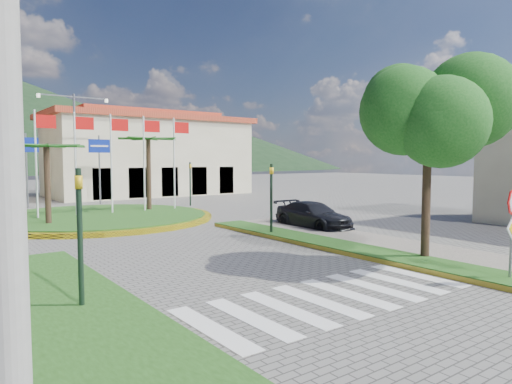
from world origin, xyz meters
TOP-DOWN VIEW (x-y plane):
  - ground at (0.00, 0.00)m, footprint 160.00×160.00m
  - verge_right at (4.80, 2.00)m, footprint 1.60×28.00m
  - median_left at (-6.50, 6.00)m, footprint 5.00×14.00m
  - crosswalk at (0.00, 4.00)m, footprint 8.00×3.00m
  - roundabout_island at (0.00, 22.00)m, footprint 12.70×12.70m
  - deciduous_tree at (5.50, 5.00)m, footprint 3.60×3.60m
  - traffic_light_left at (-5.20, 6.50)m, footprint 0.15×0.18m
  - traffic_light_right at (4.50, 12.00)m, footprint 0.15×0.18m
  - traffic_light_far at (8.00, 26.00)m, footprint 0.18×0.15m
  - direction_sign_west at (-2.00, 30.97)m, footprint 1.60×0.14m
  - direction_sign_east at (3.00, 30.97)m, footprint 1.60×0.14m
  - street_lamp_centre at (1.00, 30.00)m, footprint 4.80×0.16m
  - building_right at (10.00, 38.00)m, footprint 19.08×9.54m
  - hill_far_mid at (15.00, 160.00)m, footprint 180.00×180.00m
  - hill_far_east at (70.00, 135.00)m, footprint 120.00×120.00m
  - car_dark_b at (4.18, 35.25)m, footprint 4.37×2.19m
  - car_side_right at (7.50, 12.46)m, footprint 1.94×4.53m

SIDE VIEW (x-z plane):
  - ground at x=0.00m, z-range 0.00..0.00m
  - crosswalk at x=0.00m, z-range 0.00..0.01m
  - verge_right at x=4.80m, z-range 0.00..0.18m
  - median_left at x=-6.50m, z-range 0.00..0.18m
  - roundabout_island at x=0.00m, z-range -2.83..3.17m
  - car_side_right at x=7.50m, z-range 0.00..1.30m
  - car_dark_b at x=4.18m, z-range 0.00..1.38m
  - traffic_light_left at x=-5.20m, z-range 0.34..3.54m
  - traffic_light_right at x=4.50m, z-range 0.34..3.54m
  - traffic_light_far at x=8.00m, z-range 0.34..3.54m
  - direction_sign_west at x=-2.00m, z-range 0.93..6.13m
  - direction_sign_east at x=3.00m, z-range 0.93..6.13m
  - building_right at x=10.00m, z-range -0.12..7.93m
  - street_lamp_centre at x=1.00m, z-range 0.50..8.50m
  - deciduous_tree at x=5.50m, z-range 1.78..8.58m
  - hill_far_east at x=70.00m, z-range 0.00..18.00m
  - hill_far_mid at x=15.00m, z-range 0.00..30.00m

